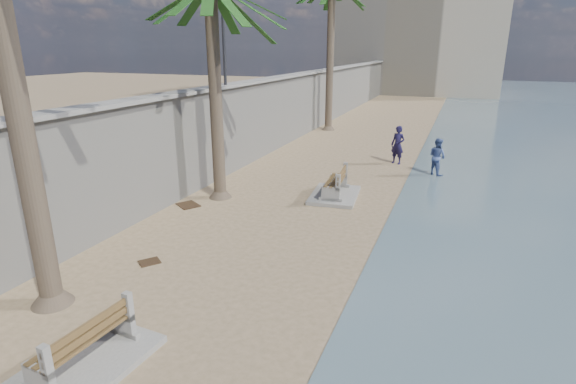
% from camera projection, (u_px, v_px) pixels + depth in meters
% --- Properties ---
extents(seawall, '(0.45, 70.00, 3.50)m').
position_uv_depth(seawall, '(294.00, 108.00, 25.44)').
color(seawall, gray).
rests_on(seawall, ground_plane).
extents(wall_cap, '(0.80, 70.00, 0.12)m').
position_uv_depth(wall_cap, '(294.00, 75.00, 24.89)').
color(wall_cap, gray).
rests_on(wall_cap, seawall).
extents(end_building, '(18.00, 12.00, 14.00)m').
position_uv_depth(end_building, '(419.00, 29.00, 51.08)').
color(end_building, '#B7AA93').
rests_on(end_building, ground_plane).
extents(bench_near, '(1.66, 2.31, 0.92)m').
position_uv_depth(bench_near, '(84.00, 346.00, 7.31)').
color(bench_near, gray).
rests_on(bench_near, ground_plane).
extents(bench_far, '(1.80, 2.45, 0.96)m').
position_uv_depth(bench_far, '(335.00, 185.00, 15.71)').
color(bench_far, gray).
rests_on(bench_far, ground_plane).
extents(streetlight, '(0.28, 0.28, 5.12)m').
position_uv_depth(streetlight, '(222.00, 2.00, 16.81)').
color(streetlight, '#2D2D33').
rests_on(streetlight, wall_cap).
extents(person_a, '(0.83, 0.70, 1.96)m').
position_uv_depth(person_a, '(398.00, 142.00, 20.04)').
color(person_a, '#181336').
rests_on(person_a, ground_plane).
extents(person_b, '(1.03, 1.01, 1.69)m').
position_uv_depth(person_b, '(437.00, 155.00, 18.33)').
color(person_b, '#495E98').
rests_on(person_b, ground_plane).
extents(debris_c, '(0.96, 0.91, 0.03)m').
position_uv_depth(debris_c, '(188.00, 205.00, 14.98)').
color(debris_c, '#382616').
rests_on(debris_c, ground_plane).
extents(debris_d, '(0.60, 0.62, 0.03)m').
position_uv_depth(debris_d, '(150.00, 262.00, 11.01)').
color(debris_d, '#382616').
rests_on(debris_d, ground_plane).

